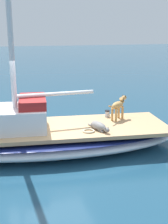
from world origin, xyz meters
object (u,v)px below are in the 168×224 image
object	(u,v)px
dog_tan	(118,106)
coiled_rope	(89,131)
deck_winch	(107,114)
sailboat_main	(50,138)
dog_grey	(99,126)

from	to	relation	value
dog_tan	coiled_rope	bearing A→B (deg)	123.69
dog_tan	coiled_rope	distance (m)	1.51
dog_tan	deck_winch	world-z (taller)	dog_tan
sailboat_main	coiled_rope	size ratio (longest dim) A/B	23.21
dog_tan	deck_winch	xyz separation A→B (m)	(0.35, 0.21, -0.32)
sailboat_main	dog_grey	bearing A→B (deg)	-118.08
sailboat_main	coiled_rope	world-z (taller)	coiled_rope
sailboat_main	dog_grey	size ratio (longest dim) A/B	8.00
dog_grey	coiled_rope	world-z (taller)	dog_grey
dog_grey	deck_winch	distance (m)	1.30
dog_tan	deck_winch	bearing A→B (deg)	31.08
sailboat_main	deck_winch	world-z (taller)	deck_winch
dog_tan	coiled_rope	world-z (taller)	dog_tan
deck_winch	coiled_rope	size ratio (longest dim) A/B	0.65
sailboat_main	dog_tan	xyz separation A→B (m)	(0.11, -2.11, 0.75)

